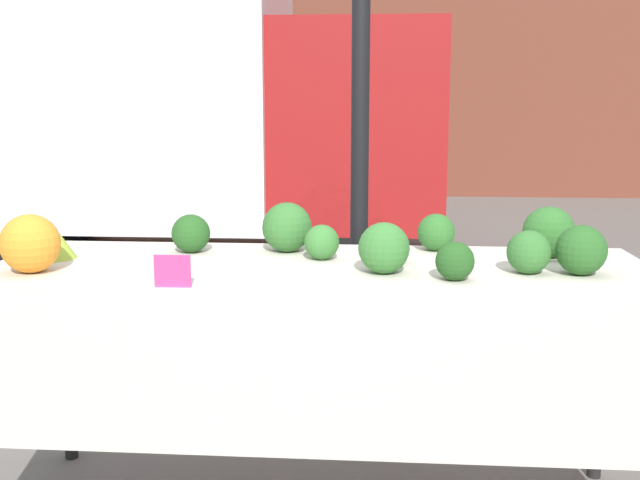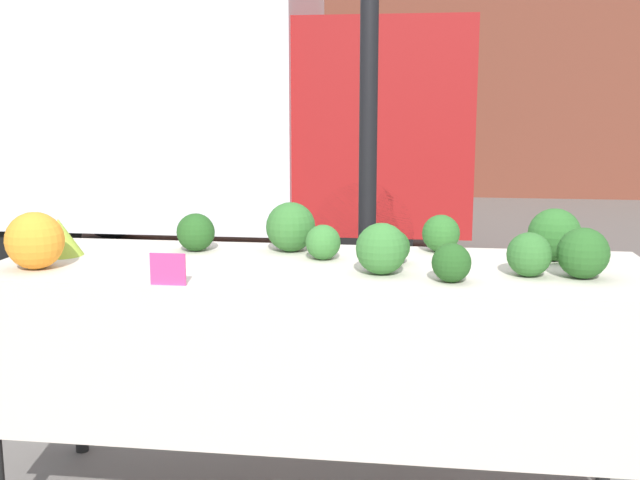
# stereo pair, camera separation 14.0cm
# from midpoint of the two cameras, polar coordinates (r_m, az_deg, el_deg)

# --- Properties ---
(tent_pole) EXTENTS (0.07, 0.07, 2.39)m
(tent_pole) POSITION_cam_midpoint_polar(r_m,az_deg,el_deg) (2.91, 5.07, 6.81)
(tent_pole) COLOR black
(tent_pole) RESTS_ON ground_plane
(parked_truck) EXTENTS (4.27, 2.04, 2.69)m
(parked_truck) POSITION_cam_midpoint_polar(r_m,az_deg,el_deg) (6.90, -7.92, 10.45)
(parked_truck) COLOR silver
(parked_truck) RESTS_ON ground_plane
(market_table) EXTENTS (2.13, 0.72, 0.86)m
(market_table) POSITION_cam_midpoint_polar(r_m,az_deg,el_deg) (2.39, 1.48, -4.87)
(market_table) COLOR beige
(market_table) RESTS_ON ground_plane
(orange_cauliflower) EXTENTS (0.18, 0.18, 0.18)m
(orange_cauliflower) POSITION_cam_midpoint_polar(r_m,az_deg,el_deg) (2.48, -19.41, -0.05)
(orange_cauliflower) COLOR orange
(orange_cauliflower) RESTS_ON market_table
(romanesco_head) EXTENTS (0.16, 0.16, 0.13)m
(romanesco_head) POSITION_cam_midpoint_polar(r_m,az_deg,el_deg) (2.69, -17.86, 0.20)
(romanesco_head) COLOR #93B238
(romanesco_head) RESTS_ON market_table
(broccoli_head_0) EXTENTS (0.16, 0.16, 0.16)m
(broccoli_head_0) POSITION_cam_midpoint_polar(r_m,az_deg,el_deg) (2.29, 6.47, -0.67)
(broccoli_head_0) COLOR #387533
(broccoli_head_0) RESTS_ON market_table
(broccoli_head_1) EXTENTS (0.13, 0.13, 0.13)m
(broccoli_head_1) POSITION_cam_midpoint_polar(r_m,az_deg,el_deg) (2.66, -7.97, 0.58)
(broccoli_head_1) COLOR #23511E
(broccoli_head_1) RESTS_ON market_table
(broccoli_head_2) EXTENTS (0.15, 0.15, 0.15)m
(broccoli_head_2) POSITION_cam_midpoint_polar(r_m,az_deg,el_deg) (2.37, 21.03, -0.95)
(broccoli_head_2) COLOR #285B23
(broccoli_head_2) RESTS_ON market_table
(broccoli_head_3) EXTENTS (0.17, 0.17, 0.17)m
(broccoli_head_3) POSITION_cam_midpoint_polar(r_m,az_deg,el_deg) (2.62, 18.91, 0.39)
(broccoli_head_3) COLOR #2D6628
(broccoli_head_3) RESTS_ON market_table
(broccoli_head_4) EXTENTS (0.17, 0.17, 0.17)m
(broccoli_head_4) POSITION_cam_midpoint_polar(r_m,az_deg,el_deg) (2.63, -0.72, 1.00)
(broccoli_head_4) COLOR #336B2D
(broccoli_head_4) RESTS_ON market_table
(broccoli_head_5) EXTENTS (0.12, 0.12, 0.12)m
(broccoli_head_5) POSITION_cam_midpoint_polar(r_m,az_deg,el_deg) (2.49, 1.84, -0.18)
(broccoli_head_5) COLOR #387533
(broccoli_head_5) RESTS_ON market_table
(broccoli_head_6) EXTENTS (0.11, 0.11, 0.11)m
(broccoli_head_6) POSITION_cam_midpoint_polar(r_m,az_deg,el_deg) (2.45, 7.22, -0.53)
(broccoli_head_6) COLOR #285B23
(broccoli_head_6) RESTS_ON market_table
(broccoli_head_7) EXTENTS (0.13, 0.13, 0.13)m
(broccoli_head_7) POSITION_cam_midpoint_polar(r_m,az_deg,el_deg) (2.67, 10.70, 0.48)
(broccoli_head_7) COLOR #2D6628
(broccoli_head_7) RESTS_ON market_table
(broccoli_head_8) EXTENTS (0.13, 0.13, 0.13)m
(broccoli_head_8) POSITION_cam_midpoint_polar(r_m,az_deg,el_deg) (2.35, 17.31, -1.07)
(broccoli_head_8) COLOR #336B2D
(broccoli_head_8) RESTS_ON market_table
(broccoli_head_9) EXTENTS (0.12, 0.12, 0.12)m
(broccoli_head_9) POSITION_cam_midpoint_polar(r_m,az_deg,el_deg) (2.22, 11.78, -1.72)
(broccoli_head_9) COLOR #23511E
(broccoli_head_9) RESTS_ON market_table
(price_sign) EXTENTS (0.10, 0.01, 0.09)m
(price_sign) POSITION_cam_midpoint_polar(r_m,az_deg,el_deg) (2.17, -9.71, -2.22)
(price_sign) COLOR #E53D84
(price_sign) RESTS_ON market_table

